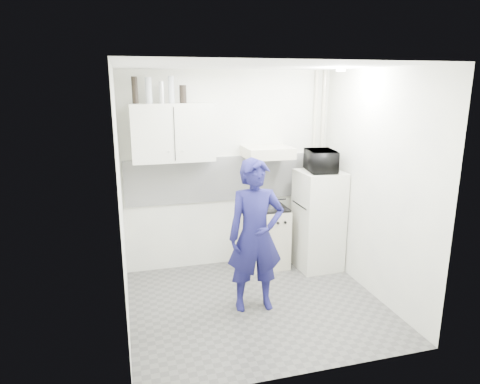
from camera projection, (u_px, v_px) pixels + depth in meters
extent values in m
plane|color=#53524E|center=(257.00, 304.00, 4.85)|extent=(2.80, 2.80, 0.00)
plane|color=white|center=(259.00, 66.00, 4.20)|extent=(2.80, 2.80, 0.00)
plane|color=white|center=(229.00, 171.00, 5.69)|extent=(2.80, 0.00, 2.80)
plane|color=white|center=(121.00, 203.00, 4.16)|extent=(0.00, 2.60, 2.60)
plane|color=white|center=(374.00, 185.00, 4.89)|extent=(0.00, 2.60, 2.60)
imported|color=#171650|center=(256.00, 236.00, 4.59)|extent=(0.64, 0.45, 1.68)
cube|color=beige|center=(267.00, 237.00, 5.80)|extent=(0.50, 0.50, 0.81)
cube|color=silver|center=(318.00, 220.00, 5.69)|extent=(0.57, 0.57, 1.33)
cube|color=black|center=(268.00, 208.00, 5.70)|extent=(0.48, 0.48, 0.03)
cylinder|color=silver|center=(270.00, 203.00, 5.68)|extent=(0.20, 0.20, 0.11)
imported|color=black|center=(321.00, 161.00, 5.49)|extent=(0.54, 0.41, 0.28)
cylinder|color=black|center=(135.00, 90.00, 4.97)|extent=(0.07, 0.07, 0.31)
cylinder|color=#B2B7BC|center=(149.00, 90.00, 5.01)|extent=(0.08, 0.08, 0.30)
cylinder|color=silver|center=(162.00, 92.00, 5.05)|extent=(0.06, 0.06, 0.25)
cylinder|color=#B2B7BC|center=(171.00, 90.00, 5.07)|extent=(0.07, 0.07, 0.32)
cylinder|color=black|center=(183.00, 94.00, 5.12)|extent=(0.08, 0.08, 0.21)
cube|color=silver|center=(173.00, 133.00, 5.20)|extent=(1.00, 0.35, 0.70)
cube|color=beige|center=(268.00, 152.00, 5.51)|extent=(0.60, 0.50, 0.14)
cube|color=white|center=(230.00, 178.00, 5.70)|extent=(2.74, 0.03, 0.60)
cylinder|color=beige|center=(321.00, 167.00, 5.95)|extent=(0.05, 0.05, 2.60)
cylinder|color=beige|center=(313.00, 167.00, 5.92)|extent=(0.04, 0.04, 2.60)
cylinder|color=white|center=(341.00, 70.00, 4.65)|extent=(0.10, 0.10, 0.02)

